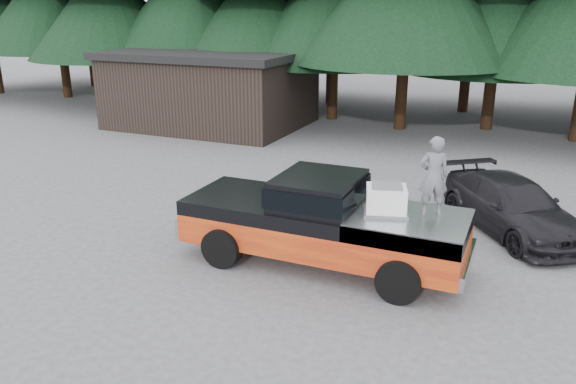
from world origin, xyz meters
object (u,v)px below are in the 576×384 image
at_px(pickup_truck, 322,234).
at_px(parked_car, 512,206).
at_px(man_on_bed, 434,176).
at_px(utility_building, 212,88).
at_px(air_compressor, 386,201).

relative_size(pickup_truck, parked_car, 1.37).
relative_size(man_on_bed, utility_building, 0.19).
bearing_deg(pickup_truck, man_on_bed, 6.65).
distance_m(man_on_bed, parked_car, 3.85).
xyz_separation_m(air_compressor, man_on_bed, (0.82, 0.27, 0.52)).
relative_size(pickup_truck, man_on_bed, 3.83).
distance_m(air_compressor, utility_building, 15.91).
bearing_deg(man_on_bed, air_compressor, -4.07).
bearing_deg(utility_building, pickup_truck, -50.44).
bearing_deg(pickup_truck, utility_building, 129.56).
relative_size(parked_car, utility_building, 0.52).
xyz_separation_m(air_compressor, utility_building, (-10.88, 11.61, 0.07)).
bearing_deg(man_on_bed, pickup_truck, -15.72).
distance_m(pickup_truck, air_compressor, 1.60).
distance_m(air_compressor, man_on_bed, 1.01).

